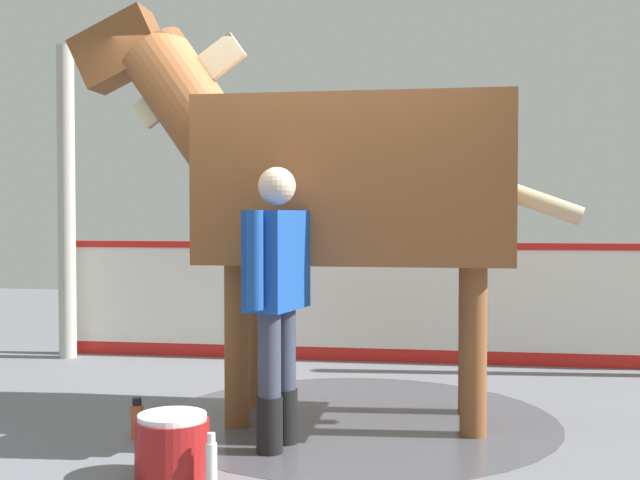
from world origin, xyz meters
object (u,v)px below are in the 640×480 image
bottle_shampoo (211,464)px  horse (338,179)px  bottle_spray (137,420)px  wash_bucket (172,446)px  handler (277,288)px

bottle_shampoo → horse: bearing=-104.5°
horse → bottle_spray: bearing=30.2°
wash_bucket → bottle_spray: size_ratio=1.55×
horse → bottle_shampoo: bearing=73.4°
wash_bucket → bottle_spray: wash_bucket is taller
handler → bottle_spray: (0.87, -0.03, -0.80)m
horse → bottle_shampoo: 2.07m
horse → wash_bucket: horse is taller
horse → handler: 0.99m
wash_bucket → bottle_shampoo: bearing=153.1°
wash_bucket → bottle_shampoo: size_ratio=1.36×
wash_bucket → bottle_spray: bearing=-53.3°
wash_bucket → handler: bearing=-123.3°
horse → bottle_spray: horse is taller
wash_bucket → bottle_shampoo: wash_bucket is taller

